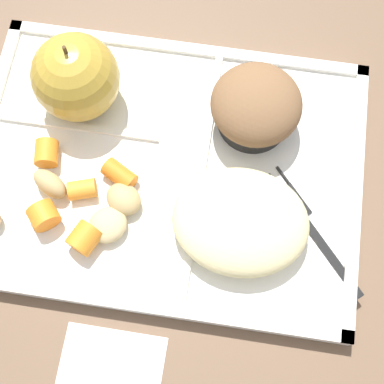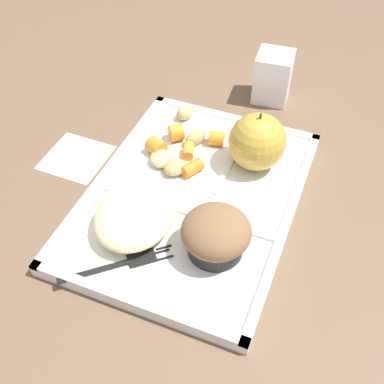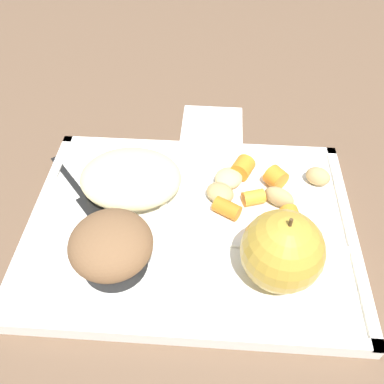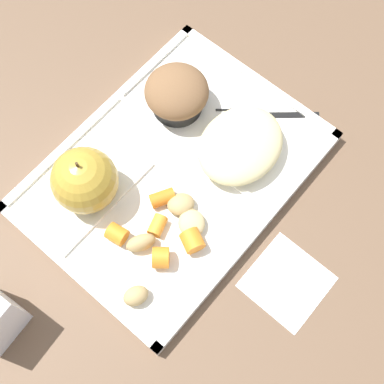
{
  "view_description": "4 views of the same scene",
  "coord_description": "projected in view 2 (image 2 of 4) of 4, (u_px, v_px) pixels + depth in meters",
  "views": [
    {
      "loc": [
        0.06,
        -0.19,
        0.53
      ],
      "look_at": [
        0.03,
        -0.03,
        0.05
      ],
      "focal_mm": 50.75,
      "sensor_mm": 36.0,
      "label": 1
    },
    {
      "loc": [
        0.45,
        0.18,
        0.53
      ],
      "look_at": [
        0.02,
        0.01,
        0.04
      ],
      "focal_mm": 45.01,
      "sensor_mm": 36.0,
      "label": 2
    },
    {
      "loc": [
        -0.02,
        0.31,
        0.41
      ],
      "look_at": [
        0.0,
        -0.02,
        0.05
      ],
      "focal_mm": 38.04,
      "sensor_mm": 36.0,
      "label": 3
    },
    {
      "loc": [
        -0.21,
        -0.21,
        0.68
      ],
      "look_at": [
        -0.02,
        -0.05,
        0.05
      ],
      "focal_mm": 49.26,
      "sensor_mm": 36.0,
      "label": 4
    }
  ],
  "objects": [
    {
      "name": "lunch_tray",
      "position": [
        193.0,
        198.0,
        0.71
      ],
      "size": [
        0.4,
        0.29,
        0.02
      ],
      "color": "white",
      "rests_on": "ground"
    },
    {
      "name": "ground",
      "position": [
        193.0,
        202.0,
        0.72
      ],
      "size": [
        6.0,
        6.0,
        0.0
      ],
      "primitive_type": "plane",
      "color": "brown"
    },
    {
      "name": "carrot_slice_center",
      "position": [
        192.0,
        168.0,
        0.73
      ],
      "size": [
        0.04,
        0.03,
        0.02
      ],
      "primitive_type": "cylinder",
      "rotation": [
        0.0,
        1.57,
        2.64
      ],
      "color": "orange",
      "rests_on": "lunch_tray"
    },
    {
      "name": "plastic_fork",
      "position": [
        125.0,
        263.0,
        0.62
      ],
      "size": [
        0.11,
        0.12,
        0.0
      ],
      "color": "black",
      "rests_on": "lunch_tray"
    },
    {
      "name": "meatball_side",
      "position": [
        140.0,
        224.0,
        0.65
      ],
      "size": [
        0.03,
        0.03,
        0.03
      ],
      "primitive_type": "sphere",
      "color": "brown",
      "rests_on": "lunch_tray"
    },
    {
      "name": "carrot_slice_diagonal",
      "position": [
        217.0,
        138.0,
        0.77
      ],
      "size": [
        0.03,
        0.03,
        0.02
      ],
      "primitive_type": "cylinder",
      "rotation": [
        0.0,
        1.57,
        4.89
      ],
      "color": "orange",
      "rests_on": "lunch_tray"
    },
    {
      "name": "bran_muffin",
      "position": [
        216.0,
        234.0,
        0.61
      ],
      "size": [
        0.09,
        0.09,
        0.06
      ],
      "color": "black",
      "rests_on": "lunch_tray"
    },
    {
      "name": "carrot_slice_near_corner",
      "position": [
        156.0,
        147.0,
        0.76
      ],
      "size": [
        0.04,
        0.03,
        0.03
      ],
      "primitive_type": "cylinder",
      "rotation": [
        0.0,
        1.57,
        1.13
      ],
      "color": "orange",
      "rests_on": "lunch_tray"
    },
    {
      "name": "carrot_slice_back",
      "position": [
        176.0,
        133.0,
        0.78
      ],
      "size": [
        0.03,
        0.03,
        0.03
      ],
      "primitive_type": "cylinder",
      "rotation": [
        0.0,
        1.57,
        5.41
      ],
      "color": "orange",
      "rests_on": "lunch_tray"
    },
    {
      "name": "potato_chunk_small",
      "position": [
        185.0,
        113.0,
        0.82
      ],
      "size": [
        0.04,
        0.04,
        0.02
      ],
      "primitive_type": "ellipsoid",
      "rotation": [
        0.0,
        0.0,
        1.14
      ],
      "color": "tan",
      "rests_on": "lunch_tray"
    },
    {
      "name": "milk_carton",
      "position": [
        273.0,
        77.0,
        0.87
      ],
      "size": [
        0.07,
        0.07,
        0.09
      ],
      "primitive_type": "cube",
      "rotation": [
        0.0,
        0.0,
        0.09
      ],
      "color": "white",
      "rests_on": "ground"
    },
    {
      "name": "carrot_slice_small",
      "position": [
        188.0,
        151.0,
        0.76
      ],
      "size": [
        0.03,
        0.03,
        0.02
      ],
      "primitive_type": "cylinder",
      "rotation": [
        0.0,
        1.57,
        3.45
      ],
      "color": "orange",
      "rests_on": "lunch_tray"
    },
    {
      "name": "meatball_front",
      "position": [
        140.0,
        215.0,
        0.65
      ],
      "size": [
        0.04,
        0.04,
        0.04
      ],
      "primitive_type": "sphere",
      "color": "#755B4C",
      "rests_on": "lunch_tray"
    },
    {
      "name": "green_apple",
      "position": [
        257.0,
        142.0,
        0.72
      ],
      "size": [
        0.09,
        0.09,
        0.1
      ],
      "color": "#B79333",
      "rests_on": "lunch_tray"
    },
    {
      "name": "egg_noodle_pile",
      "position": [
        135.0,
        214.0,
        0.65
      ],
      "size": [
        0.13,
        0.11,
        0.04
      ],
      "primitive_type": "ellipsoid",
      "color": "beige",
      "rests_on": "lunch_tray"
    },
    {
      "name": "potato_chunk_browned",
      "position": [
        175.0,
        167.0,
        0.73
      ],
      "size": [
        0.05,
        0.05,
        0.02
      ],
      "primitive_type": "ellipsoid",
      "rotation": [
        0.0,
        0.0,
        2.56
      ],
      "color": "tan",
      "rests_on": "lunch_tray"
    },
    {
      "name": "potato_chunk_wedge",
      "position": [
        196.0,
        137.0,
        0.77
      ],
      "size": [
        0.04,
        0.04,
        0.03
      ],
      "primitive_type": "ellipsoid",
      "rotation": [
        0.0,
        0.0,
        5.77
      ],
      "color": "tan",
      "rests_on": "lunch_tray"
    },
    {
      "name": "potato_chunk_golden",
      "position": [
        161.0,
        159.0,
        0.74
      ],
      "size": [
        0.05,
        0.05,
        0.02
      ],
      "primitive_type": "ellipsoid",
      "rotation": [
        0.0,
        0.0,
        0.82
      ],
      "color": "tan",
      "rests_on": "lunch_tray"
    },
    {
      "name": "paper_napkin",
      "position": [
        76.0,
        157.0,
        0.78
      ],
      "size": [
        0.1,
        0.1,
        0.0
      ],
      "primitive_type": "cube",
      "rotation": [
        0.0,
        0.0,
        -0.01
      ],
      "color": "white",
      "rests_on": "ground"
    }
  ]
}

